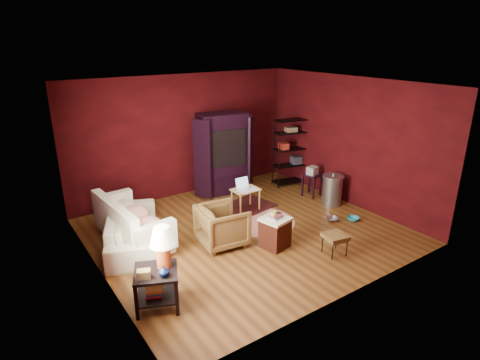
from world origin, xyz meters
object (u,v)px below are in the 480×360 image
at_px(side_table, 159,259).
at_px(sofa, 132,223).
at_px(hamper, 275,232).
at_px(laptop_desk, 245,191).
at_px(tv_armoire, 223,152).
at_px(armchair, 222,224).
at_px(wire_shelving, 291,149).

bearing_deg(side_table, sofa, 81.54).
bearing_deg(hamper, laptop_desk, 73.25).
bearing_deg(hamper, sofa, 142.89).
height_order(laptop_desk, tv_armoire, tv_armoire).
distance_m(sofa, laptop_desk, 2.54).
xyz_separation_m(sofa, armchair, (1.33, -0.95, -0.01)).
bearing_deg(laptop_desk, side_table, -145.80).
bearing_deg(side_table, laptop_desk, 34.83).
height_order(armchair, hamper, armchair).
xyz_separation_m(side_table, wire_shelving, (4.69, 2.67, 0.22)).
bearing_deg(sofa, side_table, -166.31).
xyz_separation_m(side_table, hamper, (2.34, 0.36, -0.41)).
height_order(tv_armoire, wire_shelving, tv_armoire).
xyz_separation_m(tv_armoire, wire_shelving, (1.68, -0.49, -0.08)).
distance_m(hamper, laptop_desk, 1.68).
height_order(sofa, side_table, side_table).
bearing_deg(side_table, wire_shelving, 29.65).
bearing_deg(hamper, tv_armoire, 76.38).
xyz_separation_m(hamper, laptop_desk, (0.48, 1.60, 0.15)).
height_order(sofa, laptop_desk, sofa).
relative_size(side_table, wire_shelving, 0.69).
distance_m(laptop_desk, wire_shelving, 2.06).
height_order(side_table, laptop_desk, side_table).
bearing_deg(side_table, hamper, 8.73).
xyz_separation_m(sofa, hamper, (2.05, -1.55, -0.12)).
relative_size(hamper, laptop_desk, 0.90).
distance_m(hamper, wire_shelving, 3.36).
relative_size(armchair, wire_shelving, 0.49).
height_order(sofa, armchair, sofa).
xyz_separation_m(sofa, side_table, (-0.28, -1.91, 0.29)).
xyz_separation_m(armchair, hamper, (0.73, -0.61, -0.11)).
bearing_deg(laptop_desk, sofa, -179.50).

